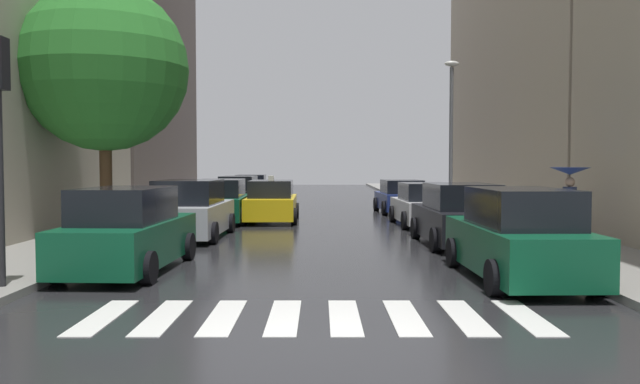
{
  "coord_description": "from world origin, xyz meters",
  "views": [
    {
      "loc": [
        0.09,
        -7.4,
        2.29
      ],
      "look_at": [
        0.09,
        17.57,
        1.15
      ],
      "focal_mm": 35.44,
      "sensor_mm": 36.0,
      "label": 1
    }
  ],
  "objects_px": {
    "parked_car_left_third": "(221,202)",
    "parked_car_left_fourth": "(239,194)",
    "parked_car_right_nearest": "(518,238)",
    "street_tree_left": "(104,68)",
    "parked_car_left_second": "(191,211)",
    "lamp_post_right": "(451,125)",
    "parked_car_right_second": "(459,216)",
    "parked_car_right_third": "(424,206)",
    "parked_car_right_fourth": "(401,197)",
    "pedestrian_foreground": "(570,187)",
    "taxi_midroad": "(271,202)",
    "parked_car_left_fifth": "(251,189)",
    "parked_car_left_nearest": "(128,232)"
  },
  "relations": [
    {
      "from": "parked_car_right_third",
      "to": "parked_car_right_second",
      "type": "bearing_deg",
      "value": 178.67
    },
    {
      "from": "parked_car_right_fourth",
      "to": "street_tree_left",
      "type": "height_order",
      "value": "street_tree_left"
    },
    {
      "from": "parked_car_left_third",
      "to": "parked_car_right_fourth",
      "type": "bearing_deg",
      "value": -60.31
    },
    {
      "from": "parked_car_left_nearest",
      "to": "taxi_midroad",
      "type": "xyz_separation_m",
      "value": [
        2.16,
        11.43,
        -0.06
      ]
    },
    {
      "from": "parked_car_right_second",
      "to": "pedestrian_foreground",
      "type": "xyz_separation_m",
      "value": [
        2.83,
        -0.64,
        0.84
      ]
    },
    {
      "from": "parked_car_right_nearest",
      "to": "parked_car_right_second",
      "type": "height_order",
      "value": "parked_car_right_nearest"
    },
    {
      "from": "parked_car_right_third",
      "to": "street_tree_left",
      "type": "distance_m",
      "value": 11.91
    },
    {
      "from": "parked_car_left_nearest",
      "to": "taxi_midroad",
      "type": "bearing_deg",
      "value": -8.54
    },
    {
      "from": "taxi_midroad",
      "to": "parked_car_right_fourth",
      "type": "bearing_deg",
      "value": -53.46
    },
    {
      "from": "parked_car_left_third",
      "to": "lamp_post_right",
      "type": "bearing_deg",
      "value": -79.96
    },
    {
      "from": "parked_car_left_fourth",
      "to": "parked_car_right_fourth",
      "type": "bearing_deg",
      "value": -101.93
    },
    {
      "from": "taxi_midroad",
      "to": "street_tree_left",
      "type": "xyz_separation_m",
      "value": [
        -4.45,
        -6.04,
        4.33
      ]
    },
    {
      "from": "parked_car_right_nearest",
      "to": "taxi_midroad",
      "type": "distance_m",
      "value": 13.74
    },
    {
      "from": "parked_car_right_fourth",
      "to": "pedestrian_foreground",
      "type": "relative_size",
      "value": 2.05
    },
    {
      "from": "parked_car_left_nearest",
      "to": "taxi_midroad",
      "type": "distance_m",
      "value": 11.63
    },
    {
      "from": "parked_car_right_third",
      "to": "parked_car_left_fourth",
      "type": "bearing_deg",
      "value": 43.46
    },
    {
      "from": "parked_car_left_second",
      "to": "parked_car_left_fifth",
      "type": "bearing_deg",
      "value": 1.66
    },
    {
      "from": "parked_car_left_fifth",
      "to": "street_tree_left",
      "type": "relative_size",
      "value": 0.58
    },
    {
      "from": "parked_car_left_second",
      "to": "street_tree_left",
      "type": "height_order",
      "value": "street_tree_left"
    },
    {
      "from": "parked_car_right_fourth",
      "to": "lamp_post_right",
      "type": "distance_m",
      "value": 4.48
    },
    {
      "from": "parked_car_left_fifth",
      "to": "parked_car_right_second",
      "type": "height_order",
      "value": "parked_car_right_second"
    },
    {
      "from": "parked_car_left_fifth",
      "to": "parked_car_right_second",
      "type": "distance_m",
      "value": 21.24
    },
    {
      "from": "taxi_midroad",
      "to": "parked_car_right_third",
      "type": "bearing_deg",
      "value": -106.73
    },
    {
      "from": "parked_car_left_fourth",
      "to": "pedestrian_foreground",
      "type": "relative_size",
      "value": 2.27
    },
    {
      "from": "parked_car_left_third",
      "to": "parked_car_left_fifth",
      "type": "bearing_deg",
      "value": -0.25
    },
    {
      "from": "parked_car_right_nearest",
      "to": "street_tree_left",
      "type": "bearing_deg",
      "value": 56.8
    },
    {
      "from": "taxi_midroad",
      "to": "lamp_post_right",
      "type": "relative_size",
      "value": 0.7
    },
    {
      "from": "parked_car_left_third",
      "to": "parked_car_left_fourth",
      "type": "bearing_deg",
      "value": -0.33
    },
    {
      "from": "parked_car_right_second",
      "to": "parked_car_right_third",
      "type": "xyz_separation_m",
      "value": [
        -0.07,
        5.45,
        -0.06
      ]
    },
    {
      "from": "parked_car_left_third",
      "to": "parked_car_left_second",
      "type": "bearing_deg",
      "value": 177.47
    },
    {
      "from": "parked_car_left_third",
      "to": "pedestrian_foreground",
      "type": "xyz_separation_m",
      "value": [
        10.59,
        -7.48,
        0.87
      ]
    },
    {
      "from": "parked_car_left_second",
      "to": "lamp_post_right",
      "type": "height_order",
      "value": "lamp_post_right"
    },
    {
      "from": "parked_car_left_second",
      "to": "pedestrian_foreground",
      "type": "xyz_separation_m",
      "value": [
        10.7,
        -2.23,
        0.82
      ]
    },
    {
      "from": "parked_car_left_second",
      "to": "taxi_midroad",
      "type": "xyz_separation_m",
      "value": [
        2.05,
        5.52,
        -0.07
      ]
    },
    {
      "from": "parked_car_left_nearest",
      "to": "parked_car_right_third",
      "type": "height_order",
      "value": "parked_car_left_nearest"
    },
    {
      "from": "parked_car_left_second",
      "to": "lamp_post_right",
      "type": "xyz_separation_m",
      "value": [
        9.42,
        7.11,
        3.04
      ]
    },
    {
      "from": "parked_car_left_nearest",
      "to": "lamp_post_right",
      "type": "distance_m",
      "value": 16.42
    },
    {
      "from": "parked_car_right_nearest",
      "to": "parked_car_left_third",
      "type": "bearing_deg",
      "value": 31.28
    },
    {
      "from": "parked_car_left_nearest",
      "to": "parked_car_left_fifth",
      "type": "height_order",
      "value": "parked_car_left_nearest"
    },
    {
      "from": "parked_car_left_second",
      "to": "parked_car_right_second",
      "type": "distance_m",
      "value": 8.03
    },
    {
      "from": "street_tree_left",
      "to": "lamp_post_right",
      "type": "xyz_separation_m",
      "value": [
        11.82,
        7.63,
        -1.22
      ]
    },
    {
      "from": "parked_car_left_second",
      "to": "parked_car_right_third",
      "type": "bearing_deg",
      "value": -62.37
    },
    {
      "from": "parked_car_left_fifth",
      "to": "parked_car_right_second",
      "type": "xyz_separation_m",
      "value": [
        7.99,
        -19.68,
        0.05
      ]
    },
    {
      "from": "parked_car_right_second",
      "to": "lamp_post_right",
      "type": "height_order",
      "value": "lamp_post_right"
    },
    {
      "from": "parked_car_left_third",
      "to": "parked_car_left_fifth",
      "type": "xyz_separation_m",
      "value": [
        -0.23,
        12.84,
        -0.02
      ]
    },
    {
      "from": "parked_car_right_third",
      "to": "lamp_post_right",
      "type": "relative_size",
      "value": 0.68
    },
    {
      "from": "taxi_midroad",
      "to": "parked_car_right_nearest",
      "type": "bearing_deg",
      "value": -155.71
    },
    {
      "from": "parked_car_right_second",
      "to": "parked_car_right_third",
      "type": "height_order",
      "value": "parked_car_right_second"
    },
    {
      "from": "parked_car_left_fourth",
      "to": "pedestrian_foreground",
      "type": "distance_m",
      "value": 17.42
    },
    {
      "from": "street_tree_left",
      "to": "lamp_post_right",
      "type": "bearing_deg",
      "value": 32.83
    }
  ]
}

